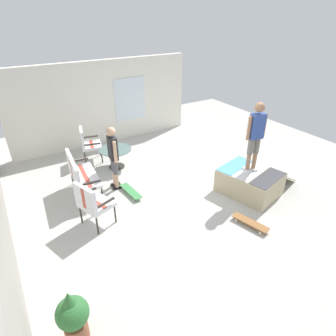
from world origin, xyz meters
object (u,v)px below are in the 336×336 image
object	(u,v)px
patio_chair_near_house	(87,142)
patio_chair_by_wall	(91,201)
patio_bench	(79,173)
person_watching	(113,154)
patio_table	(116,154)
potted_plant	(73,316)
person_skater	(256,133)
skate_ramp	(250,181)
skateboard_by_bench	(131,191)
skateboard_spare	(250,222)

from	to	relation	value
patio_chair_near_house	patio_chair_by_wall	size ratio (longest dim) A/B	1.00
patio_bench	person_watching	world-z (taller)	person_watching
patio_chair_by_wall	patio_table	xyz separation A→B (m)	(2.13, -1.40, -0.21)
potted_plant	person_skater	bearing A→B (deg)	-73.20
skate_ramp	skateboard_by_bench	xyz separation A→B (m)	(1.44, 2.56, -0.21)
patio_bench	person_watching	size ratio (longest dim) A/B	0.79
skateboard_by_bench	potted_plant	xyz separation A→B (m)	(-2.80, 2.14, 0.38)
person_watching	skateboard_by_bench	size ratio (longest dim) A/B	2.00
skate_ramp	skateboard_by_bench	bearing A→B (deg)	60.61
patio_bench	person_skater	world-z (taller)	person_skater
person_skater	patio_table	bearing A→B (deg)	38.67
patio_table	person_watching	bearing A→B (deg)	156.59
patio_table	person_watching	distance (m)	1.20
skateboard_by_bench	patio_chair_near_house	bearing A→B (deg)	7.10
skate_ramp	patio_table	world-z (taller)	skate_ramp
person_watching	person_skater	world-z (taller)	person_skater
patio_table	person_watching	xyz separation A→B (m)	(-0.98, 0.42, 0.54)
patio_chair_by_wall	person_watching	xyz separation A→B (m)	(1.15, -0.97, 0.33)
patio_chair_near_house	skateboard_by_bench	world-z (taller)	patio_chair_near_house
patio_chair_by_wall	skateboard_spare	bearing A→B (deg)	-122.09
patio_chair_near_house	skateboard_spare	xyz separation A→B (m)	(-4.67, -1.91, -0.53)
person_watching	potted_plant	size ratio (longest dim) A/B	1.77
skateboard_spare	patio_table	bearing A→B (deg)	19.54
patio_chair_by_wall	potted_plant	world-z (taller)	patio_chair_by_wall
person_skater	potted_plant	bearing A→B (deg)	106.80
skate_ramp	patio_bench	size ratio (longest dim) A/B	1.64
patio_chair_by_wall	person_watching	bearing A→B (deg)	-40.28
patio_chair_by_wall	person_skater	size ratio (longest dim) A/B	0.61
patio_bench	person_watching	bearing A→B (deg)	-97.51
person_skater	patio_chair_by_wall	bearing A→B (deg)	78.72
person_watching	person_skater	size ratio (longest dim) A/B	0.98
patio_chair_near_house	potted_plant	bearing A→B (deg)	159.99
skate_ramp	potted_plant	world-z (taller)	potted_plant
patio_table	skateboard_spare	xyz separation A→B (m)	(-3.87, -1.37, -0.32)
patio_table	patio_chair_near_house	bearing A→B (deg)	33.65
potted_plant	skate_ramp	bearing A→B (deg)	-73.84
patio_table	patio_chair_by_wall	bearing A→B (deg)	146.71
patio_chair_near_house	potted_plant	world-z (taller)	patio_chair_near_house
patio_chair_near_house	skateboard_by_bench	size ratio (longest dim) A/B	1.25
person_watching	skateboard_by_bench	xyz separation A→B (m)	(-0.50, -0.17, -0.86)
skateboard_by_bench	skateboard_spare	distance (m)	2.89
patio_bench	skateboard_spare	distance (m)	4.03
patio_bench	patio_chair_near_house	distance (m)	1.83
patio_bench	skateboard_by_bench	world-z (taller)	patio_bench
patio_chair_by_wall	skateboard_by_bench	xyz separation A→B (m)	(0.65, -1.15, -0.53)
skate_ramp	potted_plant	size ratio (longest dim) A/B	2.30
person_watching	skateboard_by_bench	world-z (taller)	person_watching
person_skater	skateboard_by_bench	bearing A→B (deg)	61.40
skateboard_spare	skate_ramp	bearing A→B (deg)	-44.55
patio_chair_by_wall	skate_ramp	bearing A→B (deg)	-102.03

